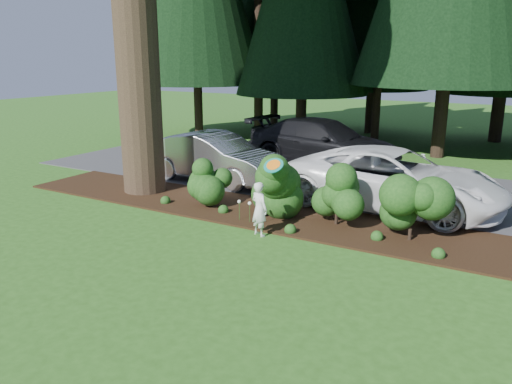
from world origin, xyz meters
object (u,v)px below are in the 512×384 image
at_px(car_dark_suv, 323,142).
at_px(frisbee, 273,165).
at_px(car_white_suv, 393,179).
at_px(child, 259,209).
at_px(car_silver_wagon, 215,157).

bearing_deg(car_dark_suv, frisbee, -160.78).
relative_size(car_white_suv, child, 4.56).
relative_size(car_white_suv, car_dark_suv, 0.98).
bearing_deg(car_silver_wagon, car_white_suv, -86.59).
bearing_deg(car_dark_suv, child, -162.62).
height_order(car_white_suv, child, car_white_suv).
xyz_separation_m(car_silver_wagon, child, (3.76, -3.70, -0.18)).
xyz_separation_m(car_silver_wagon, frisbee, (3.95, -3.39, 0.79)).
distance_m(car_white_suv, frisbee, 3.83).
bearing_deg(child, frisbee, -100.94).
relative_size(car_dark_suv, child, 4.65).
height_order(car_dark_suv, child, car_dark_suv).
xyz_separation_m(car_white_suv, child, (-2.07, -3.55, -0.20)).
relative_size(car_silver_wagon, frisbee, 10.09).
bearing_deg(frisbee, car_dark_suv, 104.28).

